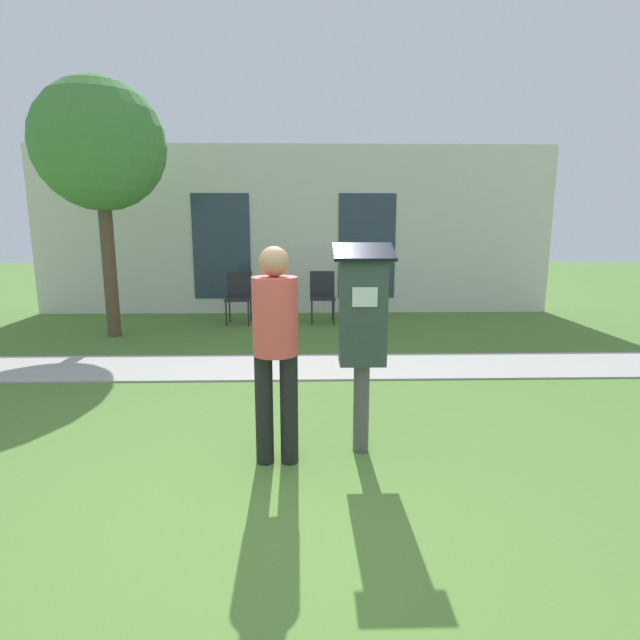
# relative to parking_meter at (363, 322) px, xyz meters

# --- Properties ---
(ground_plane) EXTENTS (40.00, 40.00, 0.00)m
(ground_plane) POSITION_rel_parking_meter_xyz_m (-0.65, -0.76, -1.02)
(ground_plane) COLOR #517A33
(sidewalk) EXTENTS (12.00, 1.10, 0.02)m
(sidewalk) POSITION_rel_parking_meter_xyz_m (-0.65, 2.30, -1.01)
(sidewalk) COLOR #A3A099
(sidewalk) RESTS_ON ground
(building_facade) EXTENTS (10.00, 0.26, 3.20)m
(building_facade) POSITION_rel_parking_meter_xyz_m (-0.65, 6.24, 0.58)
(building_facade) COLOR silver
(building_facade) RESTS_ON ground
(parking_meter) EXTENTS (0.44, 0.31, 1.59)m
(parking_meter) POSITION_rel_parking_meter_xyz_m (0.00, 0.00, 0.00)
(parking_meter) COLOR #4C4C4C
(parking_meter) RESTS_ON ground
(person_standing) EXTENTS (0.32, 0.32, 1.58)m
(person_standing) POSITION_rel_parking_meter_xyz_m (-0.63, -0.17, -0.09)
(person_standing) COLOR black
(person_standing) RESTS_ON ground
(outdoor_chair_left) EXTENTS (0.44, 0.44, 0.90)m
(outdoor_chair_left) POSITION_rel_parking_meter_xyz_m (-1.61, 5.14, -0.49)
(outdoor_chair_left) COLOR #262628
(outdoor_chair_left) RESTS_ON ground
(outdoor_chair_middle) EXTENTS (0.44, 0.44, 0.90)m
(outdoor_chair_middle) POSITION_rel_parking_meter_xyz_m (-0.13, 5.22, -0.49)
(outdoor_chair_middle) COLOR #262628
(outdoor_chair_middle) RESTS_ON ground
(tree) EXTENTS (1.90, 1.90, 3.82)m
(tree) POSITION_rel_parking_meter_xyz_m (-3.43, 4.13, 1.83)
(tree) COLOR brown
(tree) RESTS_ON ground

